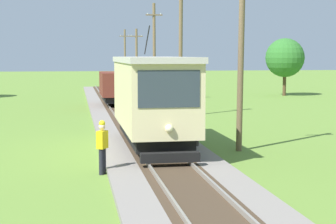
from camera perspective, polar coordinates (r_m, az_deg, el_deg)
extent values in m
cube|color=beige|center=(22.30, -1.63, 1.82)|extent=(2.50, 8.00, 2.60)
cube|color=#B2ADA3|center=(22.25, -1.64, 5.44)|extent=(2.60, 8.32, 0.22)
cube|color=black|center=(22.47, -1.62, -2.21)|extent=(2.10, 7.04, 0.44)
cube|color=#2D3842|center=(18.31, 0.11, 2.39)|extent=(2.10, 0.03, 1.25)
cube|color=#2D3842|center=(22.49, 1.56, 2.78)|extent=(0.02, 6.72, 1.04)
sphere|color=#F4EAB2|center=(18.40, 0.14, -1.72)|extent=(0.28, 0.28, 0.28)
cylinder|color=black|center=(23.84, -2.18, 7.42)|extent=(0.05, 1.67, 1.19)
cube|color=black|center=(18.41, 0.21, -4.70)|extent=(2.00, 0.36, 0.32)
cylinder|color=black|center=(20.28, -0.74, -3.09)|extent=(1.54, 0.80, 0.80)
cylinder|color=black|center=(24.67, -2.34, -1.48)|extent=(1.54, 0.80, 0.80)
cube|color=maroon|center=(41.08, -5.29, 2.93)|extent=(2.40, 5.20, 1.70)
cube|color=black|center=(41.15, -5.28, 1.43)|extent=(2.02, 4.78, 0.38)
cylinder|color=black|center=(39.60, -5.11, 1.26)|extent=(1.54, 0.76, 0.76)
cylinder|color=black|center=(42.70, -5.44, 1.59)|extent=(1.54, 0.76, 0.76)
cylinder|color=brown|center=(22.28, 7.57, 6.58)|extent=(0.24, 0.50, 8.34)
cylinder|color=brown|center=(34.66, 1.31, 6.42)|extent=(0.24, 0.47, 8.40)
cylinder|color=brown|center=(46.11, -1.43, 6.15)|extent=(0.24, 0.53, 8.19)
cube|color=brown|center=(46.22, -1.44, 10.01)|extent=(1.40, 0.10, 0.10)
cylinder|color=silver|center=(46.16, -2.13, 10.14)|extent=(0.08, 0.08, 0.10)
cylinder|color=silver|center=(46.31, -0.76, 10.13)|extent=(0.08, 0.08, 0.10)
cylinder|color=brown|center=(59.33, -3.27, 5.37)|extent=(0.24, 0.39, 6.70)
cube|color=brown|center=(59.36, -3.29, 7.83)|extent=(1.40, 0.10, 0.10)
cylinder|color=silver|center=(59.31, -3.82, 7.92)|extent=(0.08, 0.08, 0.10)
cylinder|color=silver|center=(59.43, -2.75, 7.93)|extent=(0.08, 0.08, 0.10)
cylinder|color=brown|center=(73.08, -4.48, 5.68)|extent=(0.24, 0.40, 7.25)
cube|color=brown|center=(73.12, -4.49, 7.83)|extent=(1.40, 0.10, 0.10)
cylinder|color=silver|center=(73.07, -4.93, 7.91)|extent=(0.08, 0.08, 0.10)
cylinder|color=silver|center=(73.17, -4.06, 7.91)|extent=(0.08, 0.08, 0.10)
cylinder|color=black|center=(18.14, -6.92, -5.14)|extent=(0.15, 0.15, 0.86)
cylinder|color=black|center=(18.27, -6.67, -5.05)|extent=(0.15, 0.15, 0.86)
cube|color=yellow|center=(18.08, -6.82, -2.85)|extent=(0.41, 0.45, 0.58)
sphere|color=beige|center=(18.02, -6.84, -1.50)|extent=(0.22, 0.22, 0.22)
sphere|color=yellow|center=(18.01, -6.84, -1.19)|extent=(0.21, 0.21, 0.21)
cylinder|color=#38332D|center=(22.74, 2.71, -2.85)|extent=(0.15, 0.15, 0.86)
cylinder|color=#38332D|center=(22.64, 3.02, -2.89)|extent=(0.15, 0.15, 0.86)
cube|color=yellow|center=(22.59, 2.88, -1.07)|extent=(0.43, 0.45, 0.58)
sphere|color=tan|center=(22.54, 2.88, 0.02)|extent=(0.22, 0.22, 0.22)
sphere|color=yellow|center=(22.53, 2.88, 0.27)|extent=(0.21, 0.21, 0.21)
cylinder|color=#4C3823|center=(54.15, 11.95, 2.85)|extent=(0.32, 0.32, 2.25)
sphere|color=#2D6B28|center=(54.08, 12.01, 5.52)|extent=(3.72, 3.72, 3.72)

